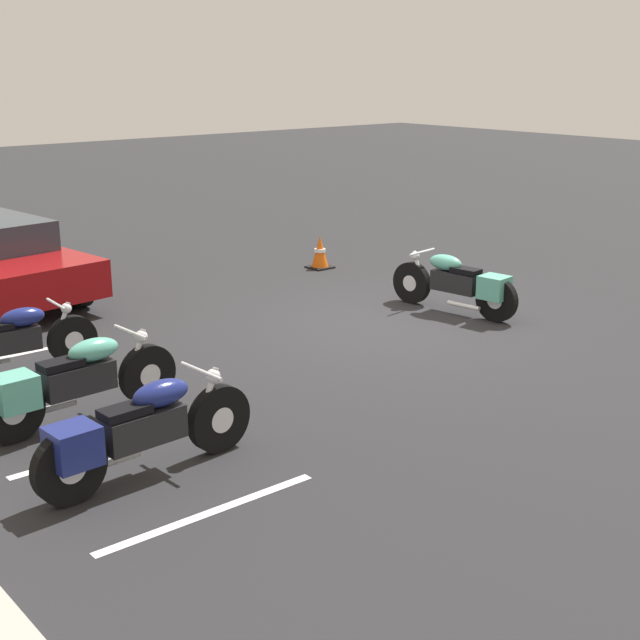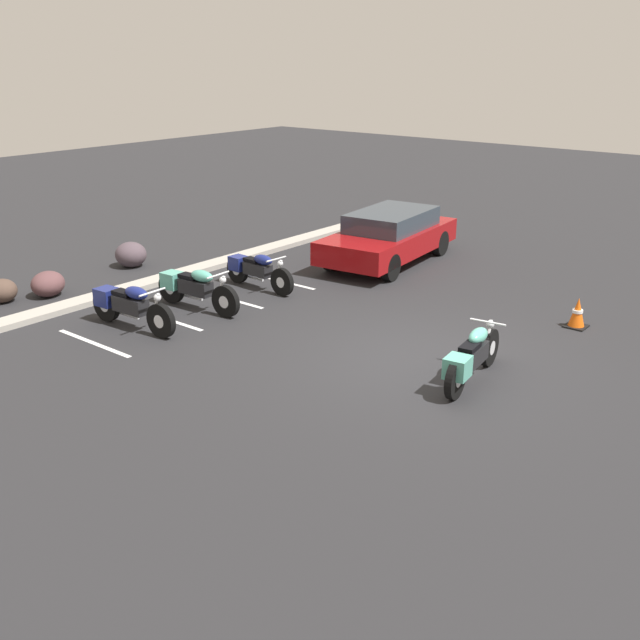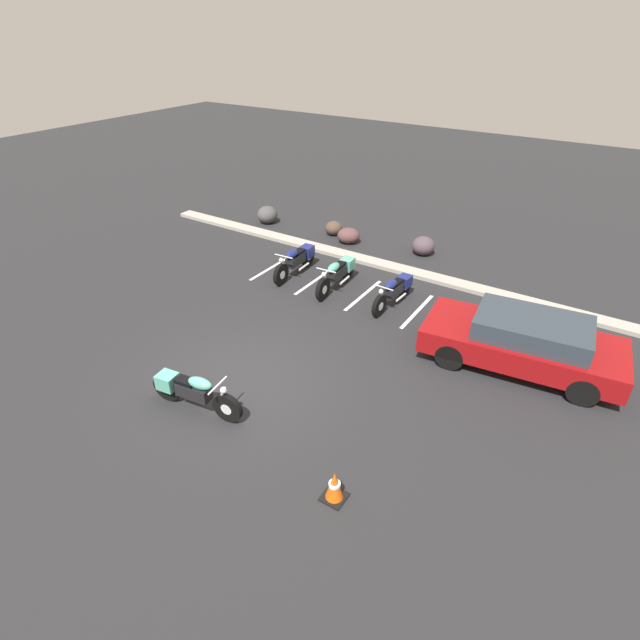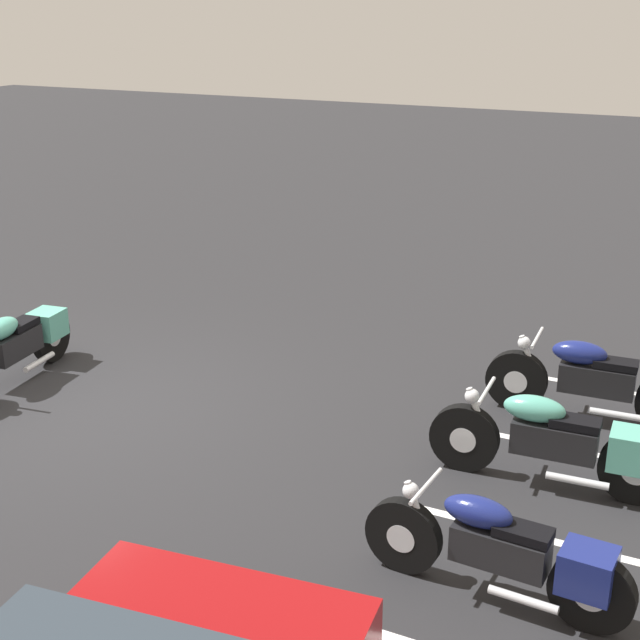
{
  "view_description": "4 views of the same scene",
  "coord_description": "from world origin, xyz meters",
  "px_view_note": "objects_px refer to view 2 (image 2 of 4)",
  "views": [
    {
      "loc": [
        -8.71,
        8.53,
        3.6
      ],
      "look_at": [
        -1.55,
        2.56,
        0.87
      ],
      "focal_mm": 50.0,
      "sensor_mm": 36.0,
      "label": 1
    },
    {
      "loc": [
        -10.25,
        -6.16,
        5.0
      ],
      "look_at": [
        -0.8,
        1.52,
        0.61
      ],
      "focal_mm": 42.0,
      "sensor_mm": 36.0,
      "label": 2
    },
    {
      "loc": [
        6.13,
        -6.29,
        6.92
      ],
      "look_at": [
        0.38,
        2.59,
        0.42
      ],
      "focal_mm": 28.0,
      "sensor_mm": 36.0,
      "label": 3
    },
    {
      "loc": [
        6.79,
        6.22,
        4.18
      ],
      "look_at": [
        -1.02,
        2.4,
        1.07
      ],
      "focal_mm": 50.0,
      "sensor_mm": 36.0,
      "label": 4
    }
  ],
  "objects_px": {
    "parked_bike_0": "(128,305)",
    "parked_bike_1": "(193,287)",
    "motorcycle_teal_featured": "(471,357)",
    "landscape_rock_1": "(48,284)",
    "landscape_rock_2": "(2,291)",
    "landscape_rock_0": "(131,254)",
    "parked_bike_2": "(256,269)",
    "traffic_cone": "(577,313)",
    "car_red": "(389,236)"
  },
  "relations": [
    {
      "from": "parked_bike_0",
      "to": "parked_bike_1",
      "type": "relative_size",
      "value": 1.01
    },
    {
      "from": "motorcycle_teal_featured",
      "to": "landscape_rock_1",
      "type": "xyz_separation_m",
      "value": [
        -1.7,
        9.24,
        -0.17
      ]
    },
    {
      "from": "motorcycle_teal_featured",
      "to": "landscape_rock_2",
      "type": "bearing_deg",
      "value": 97.22
    },
    {
      "from": "landscape_rock_1",
      "to": "landscape_rock_2",
      "type": "bearing_deg",
      "value": 155.65
    },
    {
      "from": "landscape_rock_0",
      "to": "landscape_rock_2",
      "type": "xyz_separation_m",
      "value": [
        -3.44,
        -0.14,
        -0.06
      ]
    },
    {
      "from": "landscape_rock_0",
      "to": "motorcycle_teal_featured",
      "type": "bearing_deg",
      "value": -95.21
    },
    {
      "from": "parked_bike_2",
      "to": "traffic_cone",
      "type": "bearing_deg",
      "value": 20.7
    },
    {
      "from": "motorcycle_teal_featured",
      "to": "landscape_rock_0",
      "type": "height_order",
      "value": "motorcycle_teal_featured"
    },
    {
      "from": "car_red",
      "to": "landscape_rock_1",
      "type": "height_order",
      "value": "car_red"
    },
    {
      "from": "motorcycle_teal_featured",
      "to": "parked_bike_1",
      "type": "distance_m",
      "value": 6.18
    },
    {
      "from": "parked_bike_1",
      "to": "landscape_rock_0",
      "type": "bearing_deg",
      "value": 158.78
    },
    {
      "from": "landscape_rock_0",
      "to": "parked_bike_0",
      "type": "bearing_deg",
      "value": -127.98
    },
    {
      "from": "parked_bike_2",
      "to": "landscape_rock_2",
      "type": "distance_m",
      "value": 5.36
    },
    {
      "from": "motorcycle_teal_featured",
      "to": "landscape_rock_1",
      "type": "distance_m",
      "value": 9.4
    },
    {
      "from": "parked_bike_1",
      "to": "landscape_rock_1",
      "type": "xyz_separation_m",
      "value": [
        -1.42,
        3.07,
        -0.18
      ]
    },
    {
      "from": "parked_bike_2",
      "to": "landscape_rock_2",
      "type": "xyz_separation_m",
      "value": [
        -4.1,
        3.45,
        -0.18
      ]
    },
    {
      "from": "landscape_rock_0",
      "to": "traffic_cone",
      "type": "bearing_deg",
      "value": -74.99
    },
    {
      "from": "parked_bike_1",
      "to": "car_red",
      "type": "height_order",
      "value": "car_red"
    },
    {
      "from": "car_red",
      "to": "traffic_cone",
      "type": "height_order",
      "value": "car_red"
    },
    {
      "from": "landscape_rock_0",
      "to": "landscape_rock_1",
      "type": "height_order",
      "value": "landscape_rock_0"
    },
    {
      "from": "landscape_rock_1",
      "to": "landscape_rock_0",
      "type": "bearing_deg",
      "value": 11.29
    },
    {
      "from": "parked_bike_0",
      "to": "landscape_rock_2",
      "type": "distance_m",
      "value": 3.43
    },
    {
      "from": "motorcycle_teal_featured",
      "to": "landscape_rock_0",
      "type": "bearing_deg",
      "value": 77.18
    },
    {
      "from": "landscape_rock_0",
      "to": "parked_bike_1",
      "type": "bearing_deg",
      "value": -108.12
    },
    {
      "from": "parked_bike_2",
      "to": "landscape_rock_0",
      "type": "xyz_separation_m",
      "value": [
        -0.66,
        3.59,
        -0.12
      ]
    },
    {
      "from": "parked_bike_1",
      "to": "landscape_rock_2",
      "type": "xyz_separation_m",
      "value": [
        -2.26,
        3.46,
        -0.21
      ]
    },
    {
      "from": "parked_bike_2",
      "to": "parked_bike_0",
      "type": "bearing_deg",
      "value": -88.56
    },
    {
      "from": "parked_bike_2",
      "to": "landscape_rock_1",
      "type": "xyz_separation_m",
      "value": [
        -3.25,
        3.07,
        -0.15
      ]
    },
    {
      "from": "parked_bike_0",
      "to": "landscape_rock_1",
      "type": "distance_m",
      "value": 2.97
    },
    {
      "from": "car_red",
      "to": "parked_bike_0",
      "type": "bearing_deg",
      "value": -15.77
    },
    {
      "from": "parked_bike_2",
      "to": "landscape_rock_1",
      "type": "height_order",
      "value": "parked_bike_2"
    },
    {
      "from": "parked_bike_2",
      "to": "landscape_rock_1",
      "type": "relative_size",
      "value": 2.61
    },
    {
      "from": "landscape_rock_0",
      "to": "landscape_rock_1",
      "type": "distance_m",
      "value": 2.64
    },
    {
      "from": "parked_bike_0",
      "to": "car_red",
      "type": "height_order",
      "value": "car_red"
    },
    {
      "from": "parked_bike_0",
      "to": "parked_bike_2",
      "type": "relative_size",
      "value": 1.08
    },
    {
      "from": "motorcycle_teal_featured",
      "to": "traffic_cone",
      "type": "bearing_deg",
      "value": -13.03
    },
    {
      "from": "car_red",
      "to": "landscape_rock_0",
      "type": "xyz_separation_m",
      "value": [
        -4.33,
        4.66,
        -0.37
      ]
    },
    {
      "from": "car_red",
      "to": "traffic_cone",
      "type": "xyz_separation_m",
      "value": [
        -1.62,
        -5.44,
        -0.41
      ]
    },
    {
      "from": "parked_bike_2",
      "to": "car_red",
      "type": "xyz_separation_m",
      "value": [
        3.67,
        -1.07,
        0.25
      ]
    },
    {
      "from": "traffic_cone",
      "to": "landscape_rock_0",
      "type": "bearing_deg",
      "value": 105.01
    },
    {
      "from": "parked_bike_2",
      "to": "traffic_cone",
      "type": "height_order",
      "value": "parked_bike_2"
    },
    {
      "from": "parked_bike_1",
      "to": "traffic_cone",
      "type": "distance_m",
      "value": 7.58
    },
    {
      "from": "parked_bike_0",
      "to": "motorcycle_teal_featured",
      "type": "bearing_deg",
      "value": 13.17
    },
    {
      "from": "car_red",
      "to": "landscape_rock_1",
      "type": "distance_m",
      "value": 8.08
    },
    {
      "from": "landscape_rock_0",
      "to": "landscape_rock_1",
      "type": "bearing_deg",
      "value": -168.71
    },
    {
      "from": "landscape_rock_0",
      "to": "traffic_cone",
      "type": "distance_m",
      "value": 10.46
    },
    {
      "from": "motorcycle_teal_featured",
      "to": "car_red",
      "type": "relative_size",
      "value": 0.48
    },
    {
      "from": "parked_bike_2",
      "to": "landscape_rock_1",
      "type": "distance_m",
      "value": 4.48
    },
    {
      "from": "parked_bike_0",
      "to": "landscape_rock_2",
      "type": "relative_size",
      "value": 3.53
    },
    {
      "from": "parked_bike_0",
      "to": "landscape_rock_0",
      "type": "distance_m",
      "value": 4.42
    }
  ]
}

